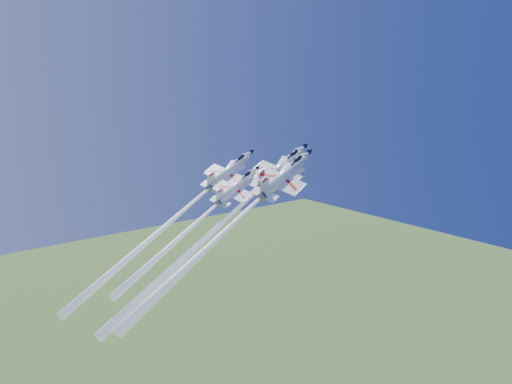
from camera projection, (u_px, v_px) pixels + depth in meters
jet_lead at (223, 222)px, 114.98m from camera, size 46.11×16.18×40.01m
jet_left at (174, 219)px, 117.82m from camera, size 41.17×14.41×35.84m
jet_right at (233, 224)px, 109.46m from camera, size 42.10×14.92×36.01m
jet_slot at (197, 222)px, 112.52m from camera, size 31.74×11.29×27.00m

